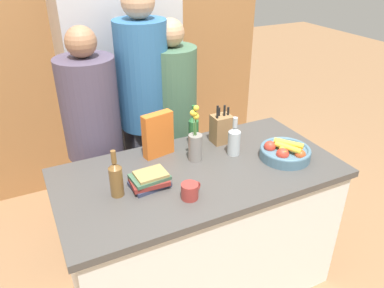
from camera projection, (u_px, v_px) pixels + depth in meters
ground_plane at (199, 279)px, 2.58m from camera, size 14.00×14.00×0.00m
kitchen_island at (199, 229)px, 2.36m from camera, size 1.63×0.83×0.89m
back_wall_wood at (114, 39)px, 3.24m from camera, size 2.83×0.12×2.60m
refrigerator at (121, 90)px, 3.09m from camera, size 0.87×0.63×1.94m
fruit_bowl at (285, 152)px, 2.24m from camera, size 0.30×0.30×0.12m
knife_block at (221, 129)px, 2.41m from camera, size 0.12×0.10×0.27m
flower_vase at (195, 143)px, 2.20m from camera, size 0.08×0.08×0.35m
cereal_box at (158, 135)px, 2.24m from camera, size 0.20×0.09×0.28m
coffee_mug at (190, 191)px, 1.90m from camera, size 0.12×0.09×0.08m
book_stack at (150, 180)px, 1.99m from camera, size 0.21×0.16×0.08m
bottle_oil at (116, 178)px, 1.89m from camera, size 0.07×0.07×0.26m
bottle_vinegar at (234, 140)px, 2.27m from camera, size 0.08×0.08×0.25m
bottle_wine at (194, 129)px, 2.38m from camera, size 0.06×0.06×0.27m
person_at_sink at (94, 136)px, 2.50m from camera, size 0.37×0.37×1.63m
person_in_blue at (145, 105)px, 2.63m from camera, size 0.35×0.35×1.83m
person_in_red_tee at (173, 118)px, 2.75m from camera, size 0.35×0.35×1.62m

